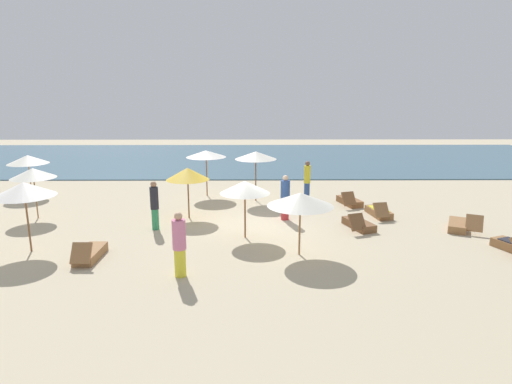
{
  "coord_description": "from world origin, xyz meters",
  "views": [
    {
      "loc": [
        0.02,
        -15.57,
        5.09
      ],
      "look_at": [
        0.14,
        1.4,
        1.1
      ],
      "focal_mm": 30.65,
      "sensor_mm": 36.0,
      "label": 1
    }
  ],
  "objects_px": {
    "umbrella_7": "(245,187)",
    "lounger_4": "(379,212)",
    "person_5": "(155,205)",
    "person_3": "(285,198)",
    "lounger_3": "(349,201)",
    "umbrella_6": "(206,154)",
    "person_1": "(307,180)",
    "lounger_1": "(459,225)",
    "lounger_5": "(359,224)",
    "umbrella_4": "(188,174)",
    "person_4": "(179,244)",
    "lounger_2": "(90,254)",
    "umbrella_3": "(33,173)",
    "umbrella_2": "(28,159)",
    "umbrella_1": "(24,189)",
    "umbrella_5": "(300,199)",
    "umbrella_0": "(256,155)"
  },
  "relations": [
    {
      "from": "umbrella_7",
      "to": "lounger_4",
      "type": "xyz_separation_m",
      "value": [
        5.47,
        2.61,
        -1.63
      ]
    },
    {
      "from": "umbrella_6",
      "to": "person_1",
      "type": "bearing_deg",
      "value": -8.9
    },
    {
      "from": "umbrella_2",
      "to": "person_4",
      "type": "height_order",
      "value": "umbrella_2"
    },
    {
      "from": "umbrella_3",
      "to": "person_3",
      "type": "xyz_separation_m",
      "value": [
        10.02,
        -0.28,
        -0.95
      ]
    },
    {
      "from": "lounger_2",
      "to": "person_5",
      "type": "bearing_deg",
      "value": 64.38
    },
    {
      "from": "umbrella_2",
      "to": "person_3",
      "type": "height_order",
      "value": "umbrella_2"
    },
    {
      "from": "lounger_3",
      "to": "umbrella_6",
      "type": "bearing_deg",
      "value": 164.75
    },
    {
      "from": "umbrella_4",
      "to": "umbrella_1",
      "type": "bearing_deg",
      "value": -140.21
    },
    {
      "from": "lounger_1",
      "to": "lounger_2",
      "type": "relative_size",
      "value": 1.06
    },
    {
      "from": "person_5",
      "to": "lounger_4",
      "type": "bearing_deg",
      "value": 10.85
    },
    {
      "from": "umbrella_2",
      "to": "umbrella_3",
      "type": "height_order",
      "value": "umbrella_3"
    },
    {
      "from": "lounger_2",
      "to": "lounger_3",
      "type": "bearing_deg",
      "value": 34.39
    },
    {
      "from": "lounger_3",
      "to": "person_1",
      "type": "distance_m",
      "value": 2.23
    },
    {
      "from": "umbrella_3",
      "to": "lounger_3",
      "type": "distance_m",
      "value": 13.36
    },
    {
      "from": "umbrella_7",
      "to": "person_5",
      "type": "height_order",
      "value": "umbrella_7"
    },
    {
      "from": "umbrella_0",
      "to": "lounger_2",
      "type": "xyz_separation_m",
      "value": [
        -5.16,
        -7.22,
        -1.97
      ]
    },
    {
      "from": "lounger_2",
      "to": "lounger_4",
      "type": "relative_size",
      "value": 0.95
    },
    {
      "from": "umbrella_2",
      "to": "umbrella_6",
      "type": "bearing_deg",
      "value": -0.26
    },
    {
      "from": "umbrella_2",
      "to": "lounger_1",
      "type": "distance_m",
      "value": 19.4
    },
    {
      "from": "umbrella_4",
      "to": "lounger_4",
      "type": "relative_size",
      "value": 1.18
    },
    {
      "from": "lounger_5",
      "to": "person_3",
      "type": "distance_m",
      "value": 3.02
    },
    {
      "from": "lounger_4",
      "to": "person_3",
      "type": "relative_size",
      "value": 0.97
    },
    {
      "from": "lounger_4",
      "to": "person_5",
      "type": "xyz_separation_m",
      "value": [
        -8.82,
        -1.69,
        0.77
      ]
    },
    {
      "from": "umbrella_2",
      "to": "person_5",
      "type": "distance_m",
      "value": 9.05
    },
    {
      "from": "umbrella_4",
      "to": "umbrella_5",
      "type": "bearing_deg",
      "value": -45.38
    },
    {
      "from": "person_4",
      "to": "person_5",
      "type": "bearing_deg",
      "value": 110.88
    },
    {
      "from": "umbrella_2",
      "to": "lounger_4",
      "type": "distance_m",
      "value": 16.56
    },
    {
      "from": "umbrella_6",
      "to": "person_1",
      "type": "xyz_separation_m",
      "value": [
        4.81,
        -0.75,
        -1.13
      ]
    },
    {
      "from": "umbrella_7",
      "to": "lounger_3",
      "type": "xyz_separation_m",
      "value": [
        4.65,
        4.44,
        -1.64
      ]
    },
    {
      "from": "lounger_3",
      "to": "person_5",
      "type": "bearing_deg",
      "value": -156.28
    },
    {
      "from": "lounger_1",
      "to": "umbrella_7",
      "type": "bearing_deg",
      "value": -174.06
    },
    {
      "from": "person_3",
      "to": "lounger_5",
      "type": "bearing_deg",
      "value": -23.88
    },
    {
      "from": "lounger_2",
      "to": "lounger_3",
      "type": "distance_m",
      "value": 11.39
    },
    {
      "from": "umbrella_4",
      "to": "person_1",
      "type": "bearing_deg",
      "value": 30.4
    },
    {
      "from": "umbrella_5",
      "to": "lounger_2",
      "type": "height_order",
      "value": "umbrella_5"
    },
    {
      "from": "lounger_1",
      "to": "person_4",
      "type": "distance_m",
      "value": 10.57
    },
    {
      "from": "umbrella_5",
      "to": "umbrella_7",
      "type": "distance_m",
      "value": 2.41
    },
    {
      "from": "umbrella_1",
      "to": "person_5",
      "type": "distance_m",
      "value": 4.33
    },
    {
      "from": "umbrella_0",
      "to": "umbrella_4",
      "type": "relative_size",
      "value": 1.13
    },
    {
      "from": "lounger_3",
      "to": "lounger_4",
      "type": "distance_m",
      "value": 2.0
    },
    {
      "from": "lounger_4",
      "to": "person_4",
      "type": "height_order",
      "value": "person_4"
    },
    {
      "from": "person_1",
      "to": "person_5",
      "type": "relative_size",
      "value": 1.0
    },
    {
      "from": "umbrella_3",
      "to": "umbrella_7",
      "type": "height_order",
      "value": "umbrella_3"
    },
    {
      "from": "umbrella_1",
      "to": "umbrella_6",
      "type": "bearing_deg",
      "value": 57.1
    },
    {
      "from": "lounger_3",
      "to": "person_3",
      "type": "xyz_separation_m",
      "value": [
        -3.09,
        -2.28,
        0.74
      ]
    },
    {
      "from": "lounger_1",
      "to": "person_4",
      "type": "height_order",
      "value": "person_4"
    },
    {
      "from": "lounger_5",
      "to": "lounger_3",
      "type": "bearing_deg",
      "value": 83.3
    },
    {
      "from": "person_3",
      "to": "person_5",
      "type": "xyz_separation_m",
      "value": [
        -4.91,
        -1.24,
        0.03
      ]
    },
    {
      "from": "umbrella_0",
      "to": "lounger_1",
      "type": "height_order",
      "value": "umbrella_0"
    },
    {
      "from": "lounger_3",
      "to": "lounger_5",
      "type": "xyz_separation_m",
      "value": [
        -0.41,
        -3.47,
        0.0
      ]
    }
  ]
}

